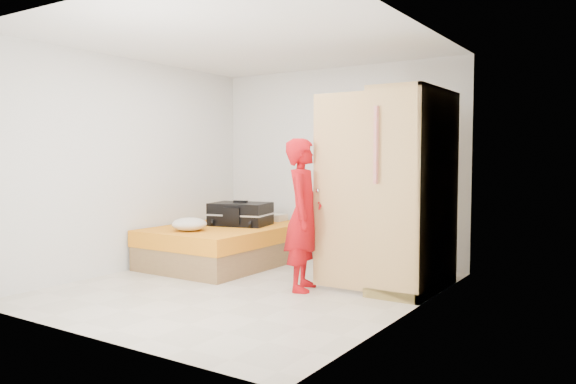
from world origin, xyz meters
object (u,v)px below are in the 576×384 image
Objects in this scene: bed at (226,245)px; person at (303,215)px; suitcase at (240,214)px; round_cushion at (189,224)px; wardrobe at (408,195)px.

bed is 1.80m from person.
suitcase is (0.10, 0.19, 0.39)m from bed.
suitcase is 2.03× the size of round_cushion.
person is 1.85× the size of suitcase.
suitcase is at bearing 174.43° from wardrobe.
wardrobe reaches higher than bed.
wardrobe is at bearing -18.59° from suitcase.
round_cushion reaches higher than bed.
suitcase is at bearing 63.23° from bed.
person reaches higher than round_cushion.
person is 3.75× the size of round_cushion.
suitcase is 0.82m from round_cushion.
suitcase reaches higher than bed.
suitcase is at bearing 40.35° from person.
suitcase is at bearing 78.63° from round_cushion.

